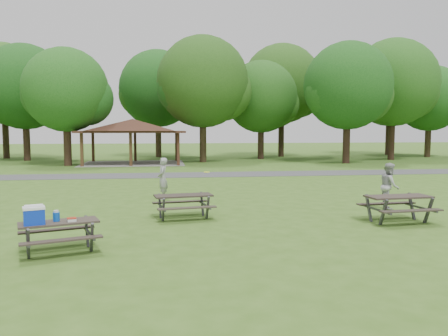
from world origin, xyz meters
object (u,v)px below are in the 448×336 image
picnic_table_middle (183,200)px  frisbee_thrower (163,179)px  picnic_table_near (51,224)px  frisbee_catcher (389,186)px

picnic_table_middle → frisbee_thrower: bearing=99.6°
picnic_table_near → picnic_table_middle: bearing=48.8°
frisbee_thrower → frisbee_catcher: (8.10, -3.26, -0.02)m
picnic_table_middle → frisbee_catcher: size_ratio=1.22×
frisbee_catcher → frisbee_thrower: bearing=89.2°
picnic_table_near → picnic_table_middle: 4.82m
picnic_table_near → picnic_table_middle: size_ratio=1.03×
picnic_table_middle → frisbee_thrower: 4.05m
picnic_table_near → frisbee_thrower: (2.50, 7.61, 0.16)m
picnic_table_middle → frisbee_thrower: size_ratio=1.19×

